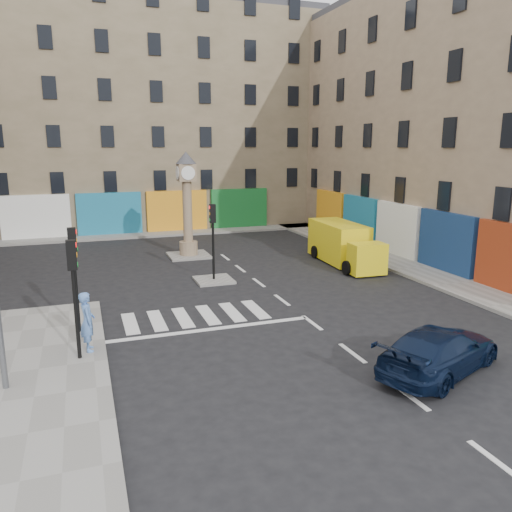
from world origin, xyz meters
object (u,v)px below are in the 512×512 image
traffic_light_left_far (74,263)px  yellow_van (343,244)px  traffic_light_left_near (74,281)px  pedestrian_blue (88,321)px  traffic_light_island (213,229)px  navy_sedan (439,350)px  clock_pillar (187,198)px

traffic_light_left_far → yellow_van: bearing=25.1°
traffic_light_left_near → pedestrian_blue: 1.62m
traffic_light_left_far → traffic_light_island: 8.30m
navy_sedan → traffic_light_left_far: bearing=33.0°
clock_pillar → pedestrian_blue: (-6.00, -13.27, -2.43)m
traffic_light_left_far → traffic_light_island: size_ratio=1.00×
traffic_light_left_near → traffic_light_left_far: bearing=90.0°
traffic_light_left_far → navy_sedan: traffic_light_left_far is taller
yellow_van → traffic_light_island: bearing=-168.4°
pedestrian_blue → yellow_van: bearing=-63.0°
traffic_light_left_far → yellow_van: (14.15, 6.63, -1.50)m
traffic_light_left_far → clock_pillar: 13.05m
clock_pillar → yellow_van: 9.50m
traffic_light_left_near → pedestrian_blue: (0.30, 0.53, -1.51)m
traffic_light_left_near → traffic_light_island: bearing=51.1°
traffic_light_island → traffic_light_left_far: bearing=-139.4°
traffic_light_left_near → navy_sedan: traffic_light_left_near is taller
navy_sedan → pedestrian_blue: size_ratio=2.45×
clock_pillar → pedestrian_blue: 14.76m
pedestrian_blue → clock_pillar: bearing=-28.9°
pedestrian_blue → traffic_light_left_far: bearing=4.6°
yellow_van → clock_pillar: bearing=151.5°
yellow_van → pedestrian_blue: 16.25m
navy_sedan → pedestrian_blue: 10.81m
clock_pillar → yellow_van: size_ratio=0.97×
traffic_light_left_far → pedestrian_blue: bearing=-80.9°
navy_sedan → pedestrian_blue: (-9.70, 4.75, 0.43)m
traffic_light_left_far → clock_pillar: size_ratio=0.61×
traffic_light_left_far → pedestrian_blue: (0.30, -1.87, -1.51)m
traffic_light_island → yellow_van: bearing=8.9°
traffic_light_left_near → clock_pillar: 15.19m
navy_sedan → yellow_van: yellow_van is taller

